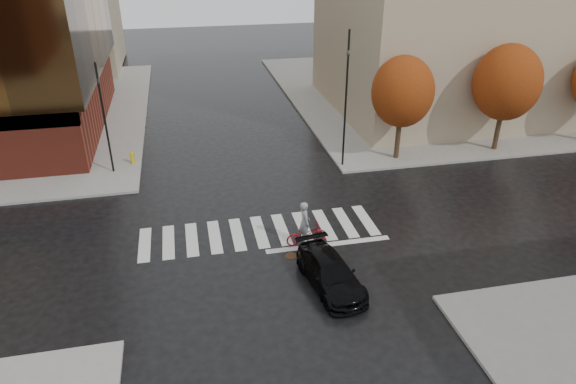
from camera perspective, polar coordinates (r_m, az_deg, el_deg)
name	(u,v)px	position (r m, az deg, el deg)	size (l,w,h in m)	color
ground	(261,237)	(24.92, -2.98, -5.03)	(120.00, 120.00, 0.00)	black
sidewalk_ne	(450,90)	(50.06, 17.60, 10.77)	(30.00, 30.00, 0.15)	gray
crosswalk	(260,232)	(25.33, -3.16, -4.43)	(12.00, 3.00, 0.01)	silver
tree_ne_a	(403,92)	(32.35, 12.62, 10.80)	(3.80, 3.80, 6.50)	#322116
tree_ne_b	(507,83)	(35.73, 23.17, 11.10)	(4.20, 4.20, 6.89)	#322116
sedan	(331,273)	(21.51, 4.75, -8.95)	(1.78, 4.38, 1.27)	black
cyclist	(306,230)	(24.01, 1.98, -4.23)	(2.02, 0.86, 2.23)	maroon
traffic_light_nw	(104,113)	(31.60, -19.80, 8.26)	(0.20, 0.19, 6.60)	black
traffic_light_ne	(346,90)	(30.59, 6.50, 11.23)	(0.19, 0.23, 8.18)	black
fire_hydrant	(132,157)	(33.52, -16.92, 3.76)	(0.27, 0.27, 0.76)	gold
manhole	(291,256)	(23.56, 0.35, -7.09)	(0.56, 0.56, 0.01)	#4E321C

